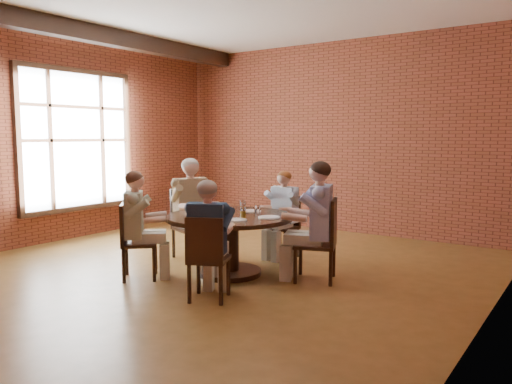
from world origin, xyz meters
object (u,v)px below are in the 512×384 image
Objects in this scene: chair_e at (207,255)px; diner_c at (192,209)px; diner_e at (209,240)px; chair_d at (133,238)px; diner_b at (282,215)px; diner_a at (316,222)px; smartphone at (225,222)px; chair_a at (324,237)px; chair_c at (189,221)px; chair_b at (285,223)px; diner_d at (139,225)px; dining_table at (230,233)px.

diner_c is at bearing -68.24° from chair_e.
chair_d is at bearing -27.77° from diner_e.
diner_b is 1.34× the size of chair_d.
diner_a is 1.16× the size of diner_b.
smartphone is (0.22, -1.59, 0.14)m from diner_b.
diner_a reaches higher than chair_a.
diner_e reaches higher than chair_a.
diner_c reaches higher than chair_c.
diner_e is (-0.67, -1.30, 0.10)m from chair_a.
chair_e is at bearing -112.66° from diner_c.
chair_c is at bearing -35.24° from chair_d.
chair_b is 2.14m from diner_d.
smartphone is at bearing -116.54° from chair_d.
chair_d is (-1.84, -1.20, -0.21)m from diner_a.
dining_table is 1.10m from diner_d.
chair_c is 1.59m from smartphone.
chair_b is at bearing -105.14° from chair_e.
diner_a is 1.12× the size of diner_e.
chair_a is 1.51m from chair_e.
chair_b is 0.68× the size of diner_d.
dining_table is at bearing -90.00° from diner_d.
chair_a is 0.76× the size of diner_d.
chair_c is (-1.10, -0.81, 0.04)m from chair_b.
chair_c is 1.98m from chair_e.
chair_c is at bearing -110.43° from chair_a.
diner_b reaches higher than chair_a.
chair_e is at bearing -76.90° from chair_b.
chair_e is at bearing -65.18° from dining_table.
chair_d is at bearing -78.17° from diner_a.
chair_c is at bearing 159.24° from dining_table.
diner_a is 1.55× the size of chair_d.
chair_a is at bearing -140.01° from chair_e.
dining_table is at bearing -90.00° from chair_a.
dining_table is 1.70× the size of chair_d.
diner_c is 1.11× the size of diner_e.
chair_b is 2.21m from chair_d.
smartphone is (1.14, 0.35, 0.25)m from chair_d.
diner_d reaches higher than chair_a.
diner_a is 1.62× the size of chair_b.
diner_e is (-0.03, 0.07, 0.14)m from chair_e.
chair_a is 6.57× the size of smartphone.
diner_c is 1.08× the size of diner_d.
chair_e is (0.37, -2.14, 0.01)m from chair_b.
diner_c is (0.09, -0.03, 0.18)m from chair_c.
chair_a reaches higher than chair_e.
chair_b is 5.86× the size of smartphone.
chair_a is 1.24m from diner_b.
diner_e is at bearing -94.64° from smartphone.
chair_c is 0.20m from diner_c.
diner_b reaches higher than chair_e.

